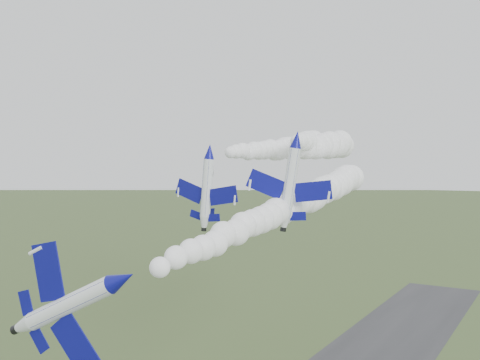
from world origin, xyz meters
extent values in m
cylinder|color=white|center=(7.44, -9.68, 34.13)|extent=(3.33, 8.63, 2.00)
cone|color=navy|center=(8.29, -14.93, 34.13)|extent=(2.33, 2.50, 2.00)
cone|color=white|center=(6.62, -4.64, 34.13)|extent=(2.27, 2.10, 2.00)
cylinder|color=black|center=(6.46, -3.65, 34.13)|extent=(1.10, 0.76, 1.02)
ellipsoid|color=black|center=(8.29, -11.74, 34.37)|extent=(1.78, 3.06, 1.34)
cube|color=navy|center=(5.90, -9.12, 36.78)|extent=(2.47, 2.71, 4.22)
cube|color=navy|center=(8.46, -8.71, 31.35)|extent=(2.47, 2.71, 4.22)
cube|color=navy|center=(6.09, -5.64, 35.58)|extent=(1.12, 1.24, 1.85)
cube|color=navy|center=(7.45, -5.42, 32.68)|extent=(1.12, 1.24, 1.85)
cube|color=navy|center=(7.97, -5.58, 34.69)|extent=(2.27, 1.91, 1.06)
cylinder|color=white|center=(-7.31, 23.43, 44.73)|extent=(1.66, 8.19, 1.59)
cone|color=navy|center=(-7.27, 18.27, 44.73)|extent=(1.60, 2.16, 1.59)
cone|color=white|center=(-7.36, 28.39, 44.73)|extent=(1.60, 1.77, 1.59)
cylinder|color=black|center=(-7.37, 29.37, 44.73)|extent=(0.81, 0.59, 0.80)
ellipsoid|color=black|center=(-7.25, 21.32, 45.27)|extent=(1.08, 2.81, 1.06)
cube|color=navy|center=(-10.24, 24.18, 44.84)|extent=(4.49, 2.38, 0.54)
cube|color=navy|center=(-4.42, 24.23, 44.32)|extent=(4.49, 2.38, 0.54)
cube|color=navy|center=(-8.90, 27.50, 44.87)|extent=(1.96, 1.09, 0.27)
cube|color=navy|center=(-5.80, 27.53, 44.59)|extent=(1.96, 1.09, 0.27)
cube|color=navy|center=(-7.24, 27.28, 45.99)|extent=(0.32, 1.56, 2.14)
cylinder|color=white|center=(5.47, 25.04, 46.14)|extent=(5.23, 8.76, 1.78)
cone|color=navy|center=(7.74, 19.97, 46.14)|extent=(2.57, 2.83, 1.78)
cone|color=white|center=(3.28, 29.92, 46.14)|extent=(2.40, 2.45, 1.78)
cylinder|color=black|center=(2.85, 30.88, 46.14)|extent=(1.08, 0.94, 0.90)
ellipsoid|color=black|center=(6.47, 23.01, 46.72)|extent=(2.32, 3.24, 1.19)
cube|color=navy|center=(2.27, 24.52, 46.44)|extent=(5.40, 4.26, 0.84)
cube|color=navy|center=(7.94, 27.07, 45.53)|extent=(5.40, 4.26, 0.84)
cube|color=navy|center=(2.15, 28.38, 46.38)|extent=(2.38, 1.91, 0.41)
cube|color=navy|center=(5.18, 29.74, 45.89)|extent=(2.38, 1.91, 0.41)
cube|color=navy|center=(3.95, 28.91, 47.49)|extent=(1.10, 1.72, 2.30)
camera|label=1|loc=(35.54, -39.08, 42.51)|focal=40.00mm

